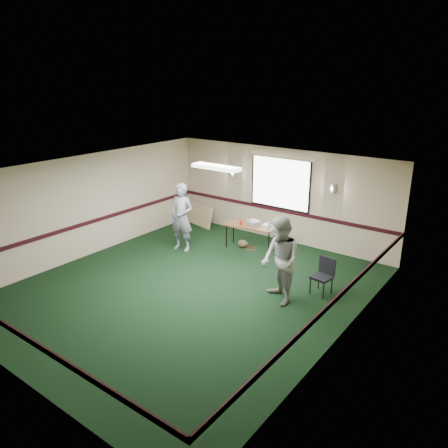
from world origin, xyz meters
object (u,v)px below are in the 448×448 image
Objects in this scene: conference_chair at (324,273)px; person_left at (182,217)px; folding_table at (251,227)px; projector at (253,223)px; person_right at (280,261)px.

person_left is at bearing -173.13° from conference_chair.
folding_table is 1.91m from person_left.
projector reaches higher than folding_table.
projector is at bearing 161.84° from conference_chair.
projector is at bearing 169.59° from person_right.
person_left is at bearing -159.07° from person_right.
folding_table is 3.06m from person_right.
person_right reaches higher than folding_table.
folding_table is 1.77× the size of conference_chair.
person_right is at bearing -23.87° from person_left.
conference_chair is at bearing 93.63° from person_right.
person_left is (-1.51, -1.26, 0.19)m from projector.
conference_chair reaches higher than projector.
conference_chair is 0.44× the size of person_left.
person_left reaches higher than folding_table.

